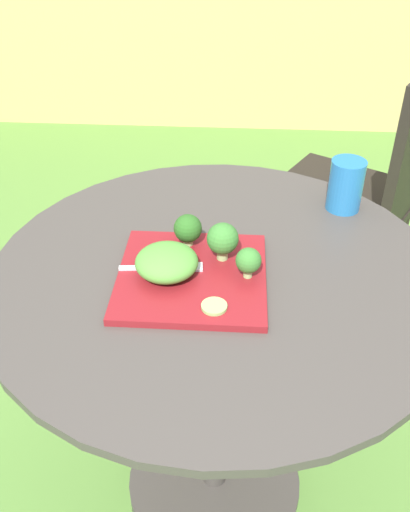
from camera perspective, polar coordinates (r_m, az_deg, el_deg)
name	(u,v)px	position (r m, az deg, el deg)	size (l,w,h in m)	color
ground_plane	(214,486)	(1.60, 0.92, -22.18)	(12.00, 12.00, 0.00)	#568438
patio_table	(216,367)	(1.25, 1.12, -11.15)	(0.86, 0.86, 0.72)	#423D38
patio_chair	(373,180)	(1.85, 16.60, 7.37)	(0.60, 0.60, 0.90)	black
salad_plate	(192,277)	(1.03, -1.33, -2.08)	(0.27, 0.27, 0.01)	maroon
drinking_glass	(345,188)	(1.26, 13.99, 6.70)	(0.07, 0.07, 0.11)	#236BA8
fork	(169,267)	(1.04, -3.62, -1.16)	(0.15, 0.03, 0.00)	silver
lettuce_mound	(167,262)	(1.01, -3.89, -0.61)	(0.11, 0.11, 0.05)	#519338
broccoli_floret_0	(248,261)	(1.00, 4.41, -0.50)	(0.05, 0.05, 0.06)	#99B770
broccoli_floret_1	(223,239)	(1.04, 1.80, 1.71)	(0.06, 0.06, 0.07)	#99B770
broccoli_floret_2	(188,229)	(1.08, -1.75, 2.77)	(0.05, 0.05, 0.06)	#99B770
cucumber_slice_0	(216,306)	(0.95, 1.15, -5.12)	(0.04, 0.04, 0.01)	#8EB766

